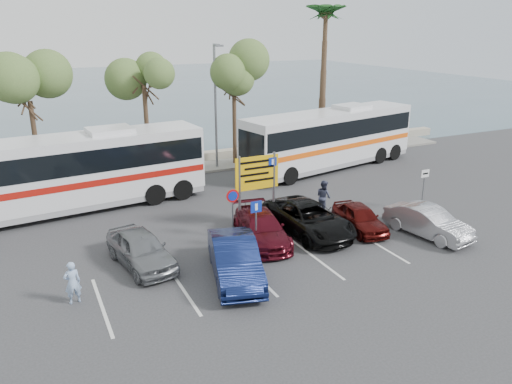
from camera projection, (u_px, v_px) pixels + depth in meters
name	position (u px, v px, depth m)	size (l,w,h in m)	color
ground	(268.00, 256.00, 21.01)	(120.00, 120.00, 0.00)	#2F2F32
kerb_strip	(173.00, 171.00, 32.95)	(44.00, 2.40, 0.15)	gray
seawall	(164.00, 161.00, 34.59)	(48.00, 0.80, 0.60)	gray
sea	(81.00, 92.00, 72.30)	(140.00, 140.00, 0.00)	#405966
tree_left	(28.00, 86.00, 27.79)	(3.20, 3.20, 7.20)	#382619
tree_mid	(143.00, 70.00, 30.25)	(3.20, 3.20, 8.00)	#382619
tree_right	(234.00, 74.00, 32.86)	(3.20, 3.20, 7.40)	#382619
palm_tree	(326.00, 16.00, 34.55)	(4.80, 4.80, 11.20)	#382619
street_lamp_right	(216.00, 101.00, 32.33)	(0.45, 1.15, 8.01)	slate
direction_sign	(257.00, 178.00, 23.38)	(2.20, 0.12, 3.60)	slate
sign_no_stop	(233.00, 206.00, 22.30)	(0.60, 0.08, 2.35)	slate
sign_parking	(256.00, 218.00, 21.14)	(0.50, 0.07, 2.25)	slate
sign_taxi	(424.00, 184.00, 25.85)	(0.50, 0.07, 2.20)	slate
lane_markings	(254.00, 272.00, 19.69)	(12.02, 4.20, 0.01)	silver
coach_bus_left	(75.00, 175.00, 25.70)	(13.62, 4.17, 4.18)	silver
coach_bus_right	(330.00, 140.00, 33.46)	(13.48, 5.35, 4.11)	silver
car_silver_a	(141.00, 249.00, 20.01)	(1.70, 4.24, 1.44)	slate
car_blue	(235.00, 259.00, 19.01)	(1.66, 4.77, 1.57)	#0F1946
car_maroon	(261.00, 228.00, 22.25)	(1.84, 4.53, 1.32)	#4D0C17
car_red	(360.00, 218.00, 23.55)	(1.46, 3.62, 1.23)	#450B09
suv_black	(308.00, 218.00, 23.15)	(2.42, 5.25, 1.46)	black
car_silver_b	(428.00, 222.00, 22.87)	(1.45, 4.16, 1.37)	#9A9A9F
pedestrian_near	(72.00, 283.00, 17.27)	(0.58, 0.38, 1.58)	#92AED5
pedestrian_far	(324.00, 197.00, 25.66)	(0.85, 0.66, 1.74)	#363A52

